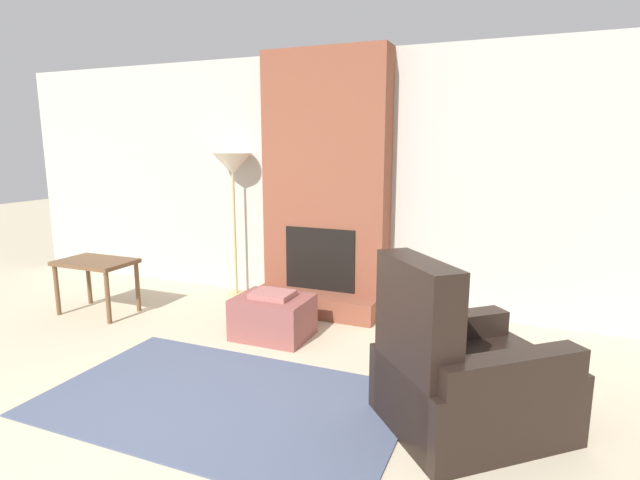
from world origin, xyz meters
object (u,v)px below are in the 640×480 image
(ottoman, at_px, (273,316))
(armchair, at_px, (461,381))
(floor_lamp_left, at_px, (233,168))
(side_table, at_px, (96,268))

(ottoman, height_order, armchair, armchair)
(floor_lamp_left, bearing_deg, side_table, -131.48)
(ottoman, relative_size, armchair, 0.50)
(armchair, distance_m, side_table, 3.72)
(ottoman, height_order, floor_lamp_left, floor_lamp_left)
(ottoman, distance_m, armchair, 1.92)
(armchair, bearing_deg, floor_lamp_left, 14.88)
(side_table, bearing_deg, floor_lamp_left, 48.52)
(ottoman, relative_size, floor_lamp_left, 0.40)
(ottoman, xyz_separation_m, floor_lamp_left, (-0.98, 0.97, 1.24))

